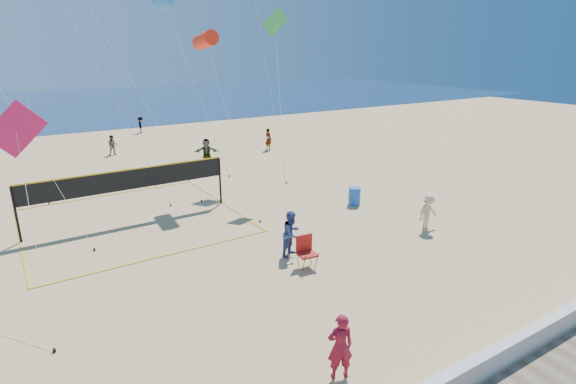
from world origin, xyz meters
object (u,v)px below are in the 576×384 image
camp_chair (306,249)px  volleyball_net (128,186)px  woman (340,346)px  trash_barrel (354,196)px

camp_chair → volleyball_net: size_ratio=0.14×
woman → trash_barrel: (8.29, 9.38, -0.41)m
woman → volleyball_net: bearing=-62.8°
camp_chair → volleyball_net: 8.97m
camp_chair → volleyball_net: bearing=124.0°
woman → volleyball_net: volleyball_net is taller
woman → trash_barrel: woman is taller
camp_chair → volleyball_net: (-4.17, 7.88, 0.98)m
volleyball_net → woman: bearing=-83.8°
woman → volleyball_net: size_ratio=0.19×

